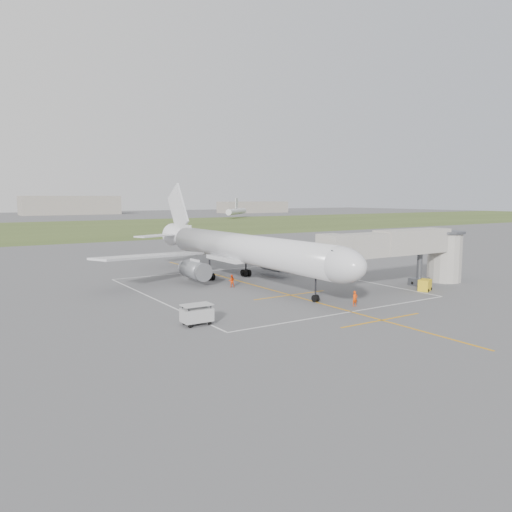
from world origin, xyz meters
TOP-DOWN VIEW (x-y plane):
  - ground at (0.00, 0.00)m, footprint 700.00×700.00m
  - grass_strip at (0.00, 130.00)m, footprint 700.00×120.00m
  - apron_markings at (0.00, -5.82)m, footprint 28.20×60.00m
  - airliner at (-0.00, 0.75)m, footprint 38.93×46.75m
  - jet_bridge at (15.72, -13.50)m, footprint 23.40×5.00m
  - gpu_unit at (15.23, -16.62)m, footprint 2.16×1.85m
  - baggage_cart at (-15.01, -16.34)m, footprint 2.68×1.62m
  - ramp_worker_nose at (2.09, -18.33)m, footprint 0.63×0.45m
  - ramp_worker_wing at (-3.12, -1.86)m, footprint 0.94×0.85m
  - distant_aircraft at (6.57, 170.75)m, footprint 210.91×43.74m

SIDE VIEW (x-z plane):
  - ground at x=0.00m, z-range 0.00..0.00m
  - apron_markings at x=0.00m, z-range 0.00..0.01m
  - grass_strip at x=0.00m, z-range 0.00..0.02m
  - gpu_unit at x=15.23m, z-range -0.01..1.37m
  - ramp_worker_wing at x=-3.12m, z-range 0.00..1.57m
  - ramp_worker_nose at x=2.09m, z-range 0.00..1.61m
  - baggage_cart at x=-15.01m, z-range 0.02..1.87m
  - distant_aircraft at x=6.57m, z-range -0.84..8.01m
  - airliner at x=0.00m, z-range -2.37..11.15m
  - jet_bridge at x=15.72m, z-range 1.14..8.34m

